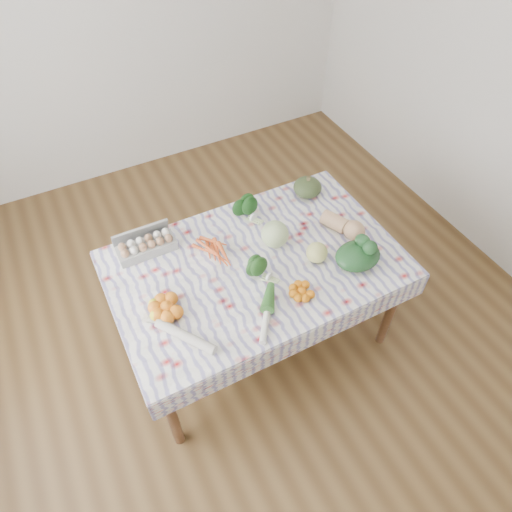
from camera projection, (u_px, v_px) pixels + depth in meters
ground at (256, 334)px, 3.20m from camera, size 4.50×4.50×0.00m
wall_back at (120, 10)px, 3.48m from camera, size 4.00×0.04×2.80m
dining_table at (256, 272)px, 2.69m from camera, size 1.60×1.00×0.75m
tablecloth at (256, 263)px, 2.63m from camera, size 1.66×1.06×0.01m
egg_carton at (147, 247)px, 2.65m from camera, size 0.34×0.14×0.09m
carrot_bunch at (211, 254)px, 2.64m from camera, size 0.27×0.25×0.04m
kale_bunch at (248, 210)px, 2.83m from camera, size 0.19×0.18×0.13m
kabocha_squash at (307, 187)px, 2.98m from camera, size 0.23×0.23×0.12m
cabbage at (275, 234)px, 2.67m from camera, size 0.22×0.22×0.16m
butternut_squash at (344, 224)px, 2.75m from camera, size 0.23×0.30×0.13m
orange_cluster at (167, 307)px, 2.37m from camera, size 0.25×0.25×0.08m
broccoli at (262, 271)px, 2.52m from camera, size 0.18×0.18×0.10m
mandarin_cluster at (302, 291)px, 2.46m from camera, size 0.19×0.19×0.05m
grapefruit at (317, 253)px, 2.60m from camera, size 0.14×0.14×0.12m
spinach_bag at (358, 256)px, 2.58m from camera, size 0.31×0.26×0.12m
daikon at (186, 336)px, 2.27m from camera, size 0.25×0.33×0.05m
leek at (267, 314)px, 2.37m from camera, size 0.23×0.30×0.04m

